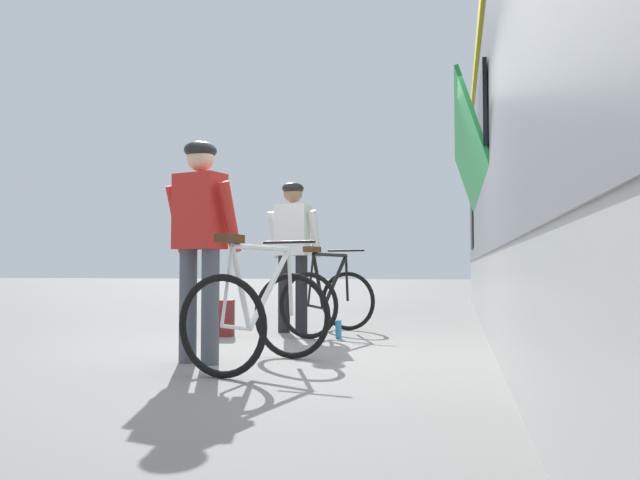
{
  "coord_description": "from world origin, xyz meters",
  "views": [
    {
      "loc": [
        1.13,
        -5.24,
        0.74
      ],
      "look_at": [
        -0.27,
        1.17,
        1.05
      ],
      "focal_mm": 34.85,
      "sensor_mm": 36.0,
      "label": 1
    }
  ],
  "objects": [
    {
      "name": "ground_plane",
      "position": [
        0.0,
        0.0,
        0.0
      ],
      "size": [
        80.0,
        80.0,
        0.0
      ],
      "primitive_type": "plane",
      "color": "gray"
    },
    {
      "name": "cyclist_near_in_white",
      "position": [
        -0.73,
        1.79,
        1.05
      ],
      "size": [
        0.64,
        0.36,
        1.76
      ],
      "color": "#232328",
      "rests_on": "ground"
    },
    {
      "name": "cyclist_far_in_red",
      "position": [
        -0.85,
        -0.64,
        1.05
      ],
      "size": [
        0.66,
        0.41,
        1.76
      ],
      "color": "#4C515B",
      "rests_on": "ground"
    },
    {
      "name": "bicycle_near_black",
      "position": [
        -0.29,
        1.71,
        0.4
      ],
      "size": [
        0.96,
        1.21,
        0.99
      ],
      "color": "black",
      "rests_on": "ground"
    },
    {
      "name": "bicycle_far_white",
      "position": [
        -0.32,
        -0.74,
        0.4
      ],
      "size": [
        0.93,
        1.2,
        0.99
      ],
      "color": "black",
      "rests_on": "ground"
    },
    {
      "name": "backpack_on_platform",
      "position": [
        -1.41,
        1.25,
        0.2
      ],
      "size": [
        0.31,
        0.23,
        0.4
      ],
      "primitive_type": "cube",
      "rotation": [
        0.0,
        0.0,
        0.18
      ],
      "color": "maroon",
      "rests_on": "ground"
    },
    {
      "name": "water_bottle_near_the_bikes",
      "position": [
        -0.1,
        1.32,
        0.1
      ],
      "size": [
        0.07,
        0.07,
        0.19
      ],
      "primitive_type": "cylinder",
      "color": "#338CCC",
      "rests_on": "ground"
    }
  ]
}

